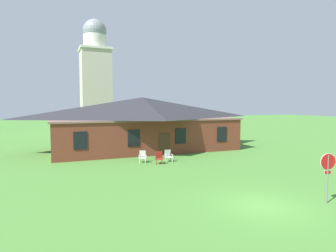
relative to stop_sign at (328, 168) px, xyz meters
name	(u,v)px	position (x,y,z in m)	size (l,w,h in m)	color
ground_plane	(262,206)	(-3.16, 0.85, -1.71)	(200.00, 200.00, 0.00)	#477F33
brick_building	(142,122)	(-3.16, 20.20, 1.13)	(19.21, 10.40, 5.57)	brown
dome_tower	(96,79)	(-5.31, 40.13, 7.42)	(5.18, 5.18, 19.91)	#BCB29E
stop_sign	(328,168)	(0.00, 0.00, 0.00)	(0.79, 0.20, 2.42)	slate
lawn_chair_by_porch	(143,156)	(-5.38, 12.77, -1.21)	(0.75, 0.80, 0.96)	silver
lawn_chair_near_door	(159,157)	(-4.29, 11.79, -1.21)	(0.76, 0.81, 0.96)	maroon
lawn_chair_left_end	(168,156)	(-3.27, 12.33, -1.21)	(0.66, 0.69, 0.96)	silver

